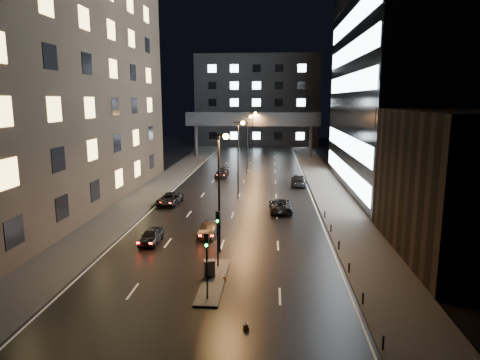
{
  "coord_description": "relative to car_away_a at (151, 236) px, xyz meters",
  "views": [
    {
      "loc": [
        4.33,
        -26.56,
        12.87
      ],
      "look_at": [
        0.83,
        20.19,
        4.0
      ],
      "focal_mm": 32.0,
      "sensor_mm": 36.0,
      "label": 1
    }
  ],
  "objects": [
    {
      "name": "building_right_glass",
      "position": [
        31.49,
        26.14,
        21.83
      ],
      "size": [
        20.0,
        36.0,
        45.0
      ],
      "primitive_type": "cube",
      "color": "black",
      "rests_on": "ground"
    },
    {
      "name": "building_right_low",
      "position": [
        26.49,
        -0.86,
        5.33
      ],
      "size": [
        10.0,
        18.0,
        12.0
      ],
      "primitive_type": "cube",
      "color": "black",
      "rests_on": "ground"
    },
    {
      "name": "sidewalk_right",
      "position": [
        18.99,
        25.14,
        -0.6
      ],
      "size": [
        5.0,
        110.0,
        0.15
      ],
      "primitive_type": "cube",
      "color": "#383533",
      "rests_on": "ground"
    },
    {
      "name": "car_toward_a",
      "position": [
        11.91,
        12.09,
        0.07
      ],
      "size": [
        2.69,
        5.44,
        1.48
      ],
      "primitive_type": "imported",
      "rotation": [
        0.0,
        0.0,
        3.18
      ],
      "color": "black",
      "rests_on": "ground"
    },
    {
      "name": "utility_cabinet",
      "position": [
        6.39,
        -7.27,
        0.09
      ],
      "size": [
        0.91,
        0.75,
        1.23
      ],
      "primitive_type": "cube",
      "rotation": [
        0.0,
        0.0,
        0.32
      ],
      "color": "#525355",
      "rests_on": "median_island"
    },
    {
      "name": "building_left",
      "position": [
        -16.01,
        14.14,
        19.33
      ],
      "size": [
        15.0,
        48.0,
        40.0
      ],
      "primitive_type": "cube",
      "color": "#2D2319",
      "rests_on": "ground"
    },
    {
      "name": "ground",
      "position": [
        6.49,
        30.14,
        -0.67
      ],
      "size": [
        160.0,
        160.0,
        0.0
      ],
      "primitive_type": "plane",
      "color": "black",
      "rests_on": "ground"
    },
    {
      "name": "traffic_signal_far",
      "position": [
        6.79,
        -10.86,
        2.42
      ],
      "size": [
        0.28,
        0.34,
        4.4
      ],
      "color": "black",
      "rests_on": "median_island"
    },
    {
      "name": "skybridge",
      "position": [
        6.49,
        60.14,
        7.67
      ],
      "size": [
        30.0,
        3.0,
        10.0
      ],
      "color": "#333335",
      "rests_on": "ground"
    },
    {
      "name": "streetlight_mid_a",
      "position": [
        6.65,
        18.14,
        5.83
      ],
      "size": [
        1.45,
        0.5,
        10.15
      ],
      "color": "black",
      "rests_on": "ground"
    },
    {
      "name": "car_away_c",
      "position": [
        -1.76,
        14.35,
        0.04
      ],
      "size": [
        2.76,
        5.29,
        1.42
      ],
      "primitive_type": "imported",
      "rotation": [
        0.0,
        0.0,
        -0.08
      ],
      "color": "black",
      "rests_on": "ground"
    },
    {
      "name": "streetlight_far",
      "position": [
        6.65,
        58.14,
        5.83
      ],
      "size": [
        1.45,
        0.5,
        10.15
      ],
      "color": "black",
      "rests_on": "ground"
    },
    {
      "name": "sidewalk_left",
      "position": [
        -6.01,
        25.14,
        -0.6
      ],
      "size": [
        5.0,
        110.0,
        0.15
      ],
      "primitive_type": "cube",
      "color": "#383533",
      "rests_on": "ground"
    },
    {
      "name": "streetlight_mid_b",
      "position": [
        6.65,
        38.14,
        5.83
      ],
      "size": [
        1.45,
        0.5,
        10.15
      ],
      "color": "black",
      "rests_on": "ground"
    },
    {
      "name": "car_toward_b",
      "position": [
        14.92,
        27.57,
        0.14
      ],
      "size": [
        2.62,
        5.74,
        1.63
      ],
      "primitive_type": "imported",
      "rotation": [
        0.0,
        0.0,
        3.08
      ],
      "color": "black",
      "rests_on": "ground"
    },
    {
      "name": "traffic_signal_near",
      "position": [
        6.79,
        -5.36,
        2.42
      ],
      "size": [
        0.28,
        0.34,
        4.4
      ],
      "color": "black",
      "rests_on": "median_island"
    },
    {
      "name": "building_far",
      "position": [
        6.49,
        88.14,
        11.83
      ],
      "size": [
        34.0,
        14.0,
        25.0
      ],
      "primitive_type": "cube",
      "color": "#333335",
      "rests_on": "ground"
    },
    {
      "name": "cone_b",
      "position": [
        9.49,
        -14.17,
        -0.42
      ],
      "size": [
        0.45,
        0.45,
        0.51
      ],
      "primitive_type": "cone",
      "rotation": [
        0.0,
        0.0,
        -0.15
      ],
      "color": "orange",
      "rests_on": "ground"
    },
    {
      "name": "bollard_row",
      "position": [
        16.69,
        -3.36,
        -0.22
      ],
      "size": [
        0.12,
        25.12,
        0.9
      ],
      "color": "black",
      "rests_on": "ground"
    },
    {
      "name": "median_island",
      "position": [
        6.79,
        -7.86,
        -0.6
      ],
      "size": [
        1.6,
        8.0,
        0.15
      ],
      "primitive_type": "cube",
      "color": "#383533",
      "rests_on": "ground"
    },
    {
      "name": "cone_a",
      "position": [
        7.54,
        -7.59,
        -0.42
      ],
      "size": [
        0.34,
        0.34,
        0.51
      ],
      "primitive_type": "cone",
      "rotation": [
        0.0,
        0.0,
        0.02
      ],
      "color": "#FF590D",
      "rests_on": "ground"
    },
    {
      "name": "streetlight_near",
      "position": [
        6.65,
        -1.86,
        5.83
      ],
      "size": [
        1.45,
        0.5,
        10.15
      ],
      "color": "black",
      "rests_on": "ground"
    },
    {
      "name": "car_away_a",
      "position": [
        0.0,
        0.0,
        0.0
      ],
      "size": [
        1.64,
        3.97,
        1.35
      ],
      "primitive_type": "imported",
      "rotation": [
        0.0,
        0.0,
        -0.01
      ],
      "color": "black",
      "rests_on": "ground"
    },
    {
      "name": "car_away_d",
      "position": [
        2.58,
        33.51,
        0.06
      ],
      "size": [
        2.12,
        5.08,
        1.47
      ],
      "primitive_type": "imported",
      "rotation": [
        0.0,
        0.0,
        -0.01
      ],
      "color": "black",
      "rests_on": "ground"
    },
    {
      "name": "car_away_b",
      "position": [
        4.99,
        2.39,
        -0.0
      ],
      "size": [
        1.81,
        4.2,
        1.35
      ],
      "primitive_type": "imported",
      "rotation": [
        0.0,
        0.0,
        -0.1
      ],
      "color": "black",
      "rests_on": "ground"
    }
  ]
}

